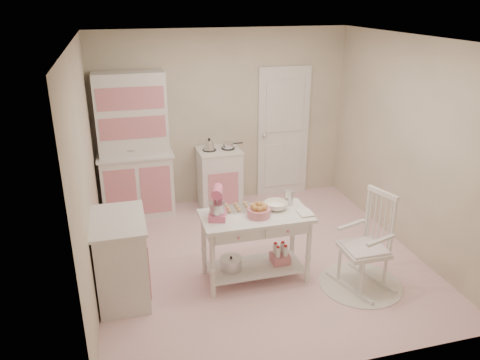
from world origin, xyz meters
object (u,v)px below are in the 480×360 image
(work_table, at_px, (255,247))
(stand_mixer, at_px, (217,204))
(hutch, at_px, (134,147))
(rocking_chair, at_px, (365,241))
(bread_basket, at_px, (259,212))
(stove, at_px, (219,178))
(base_cabinet, at_px, (122,259))

(work_table, bearing_deg, stand_mixer, 177.27)
(hutch, xyz_separation_m, rocking_chair, (2.26, -2.49, -0.49))
(hutch, bearing_deg, stand_mixer, -69.83)
(bread_basket, bearing_deg, work_table, 111.80)
(rocking_chair, xyz_separation_m, work_table, (-1.10, 0.45, -0.15))
(rocking_chair, distance_m, work_table, 1.20)
(rocking_chair, bearing_deg, stove, 95.80)
(rocking_chair, xyz_separation_m, stand_mixer, (-1.52, 0.47, 0.42))
(work_table, relative_size, stand_mixer, 3.53)
(hutch, relative_size, bread_basket, 8.32)
(hutch, bearing_deg, base_cabinet, -98.12)
(stand_mixer, bearing_deg, stove, 93.72)
(stove, bearing_deg, stand_mixer, -103.01)
(stove, xyz_separation_m, work_table, (-0.04, -1.99, -0.06))
(stove, xyz_separation_m, bread_basket, (-0.02, -2.04, 0.39))
(hutch, bearing_deg, stove, -2.39)
(stand_mixer, distance_m, bread_basket, 0.46)
(stove, xyz_separation_m, base_cabinet, (-1.49, -1.97, 0.00))
(stand_mixer, xyz_separation_m, bread_basket, (0.44, -0.07, -0.12))
(work_table, height_order, bread_basket, bread_basket)
(stove, bearing_deg, rocking_chair, -66.49)
(stove, xyz_separation_m, rocking_chair, (1.06, -2.44, 0.09))
(rocking_chair, bearing_deg, hutch, 114.52)
(stove, relative_size, base_cabinet, 1.00)
(stove, distance_m, base_cabinet, 2.47)
(stove, bearing_deg, base_cabinet, -127.06)
(stove, relative_size, bread_basket, 3.68)
(stove, distance_m, stand_mixer, 2.09)
(bread_basket, bearing_deg, rocking_chair, -20.22)
(hutch, bearing_deg, work_table, -60.36)
(base_cabinet, height_order, rocking_chair, rocking_chair)
(work_table, xyz_separation_m, bread_basket, (0.02, -0.05, 0.45))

